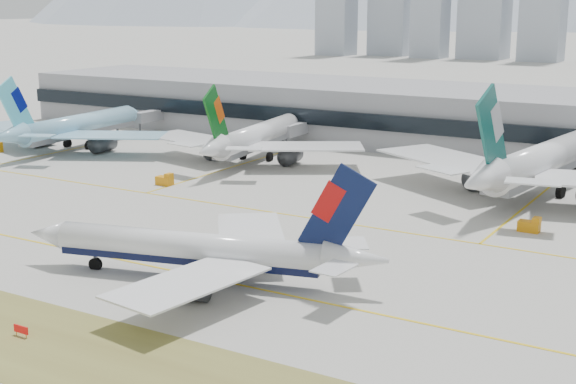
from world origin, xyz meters
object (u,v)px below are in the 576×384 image
Objects in this scene: taxiing_airliner at (202,250)px; terminal at (479,119)px; widebody_korean at (75,128)px; widebody_cathay at (540,164)px; widebody_eva at (254,138)px.

taxiing_airliner is 0.19× the size of terminal.
widebody_korean is 117.19m from widebody_cathay.
taxiing_airliner is 120.83m from terminal.
widebody_korean reaches higher than taxiing_airliner.
widebody_cathay is 54.33m from terminal.
widebody_cathay is (67.62, -1.57, 0.99)m from widebody_eva.
terminal is (-27.20, 47.02, 1.04)m from widebody_cathay.
widebody_cathay is at bearing -124.43° from taxiing_airliner.
widebody_cathay reaches higher than taxiing_airliner.
widebody_korean is 0.86× the size of widebody_cathay.
widebody_korean is 0.21× the size of terminal.
widebody_cathay reaches higher than widebody_eva.
widebody_eva is 67.65m from widebody_cathay.
widebody_eva is at bearing -131.65° from terminal.
widebody_korean is at bearing 92.47° from widebody_eva.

